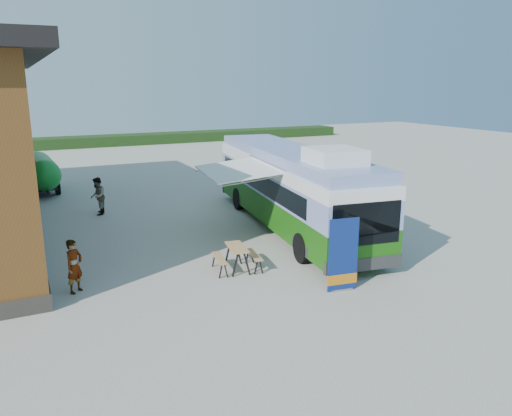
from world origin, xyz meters
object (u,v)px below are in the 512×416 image
picnic_table (237,253)px  bus (291,185)px  banner (343,262)px  person_b (98,196)px  slurry_tanker (41,171)px  person_a (74,266)px

picnic_table → bus: bearing=50.8°
banner → person_b: 13.66m
banner → picnic_table: banner is taller
picnic_table → slurry_tanker: 17.17m
banner → slurry_tanker: (-7.33, 19.34, 0.30)m
person_a → slurry_tanker: bearing=48.8°
person_b → slurry_tanker: bearing=-147.1°
banner → slurry_tanker: bearing=118.5°
bus → person_b: 9.40m
bus → person_a: size_ratio=7.94×
person_a → person_b: 9.42m
bus → picnic_table: 5.72m
banner → picnic_table: (-2.20, 2.96, -0.31)m
person_a → picnic_table: bearing=-46.4°
bus → person_a: bearing=-153.1°
banner → person_b: bearing=120.3°
picnic_table → person_b: bearing=116.7°
bus → person_a: 9.91m
picnic_table → person_a: (-5.13, 0.47, 0.20)m
bus → slurry_tanker: (-9.30, 12.68, -0.67)m
banner → person_b: banner is taller
person_a → slurry_tanker: 15.91m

